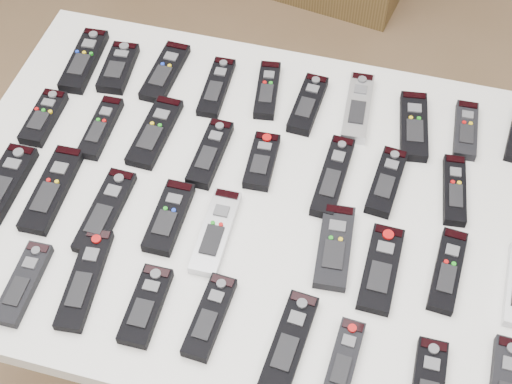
% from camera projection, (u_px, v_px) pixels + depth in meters
% --- Properties ---
extents(ground, '(4.00, 4.00, 0.00)m').
position_uv_depth(ground, '(305.00, 365.00, 2.05)').
color(ground, brown).
rests_on(ground, ground).
extents(table, '(1.25, 0.88, 0.78)m').
position_uv_depth(table, '(256.00, 214.00, 1.48)').
color(table, white).
rests_on(table, ground).
extents(remote_0, '(0.07, 0.20, 0.02)m').
position_uv_depth(remote_0, '(84.00, 60.00, 1.66)').
color(remote_0, black).
rests_on(remote_0, table).
extents(remote_1, '(0.07, 0.16, 0.02)m').
position_uv_depth(remote_1, '(118.00, 68.00, 1.65)').
color(remote_1, black).
rests_on(remote_1, table).
extents(remote_2, '(0.06, 0.19, 0.02)m').
position_uv_depth(remote_2, '(165.00, 72.00, 1.64)').
color(remote_2, black).
rests_on(remote_2, table).
extents(remote_3, '(0.06, 0.18, 0.02)m').
position_uv_depth(remote_3, '(216.00, 87.00, 1.61)').
color(remote_3, black).
rests_on(remote_3, table).
extents(remote_4, '(0.07, 0.17, 0.02)m').
position_uv_depth(remote_4, '(267.00, 90.00, 1.60)').
color(remote_4, black).
rests_on(remote_4, table).
extents(remote_5, '(0.06, 0.17, 0.02)m').
position_uv_depth(remote_5, '(308.00, 104.00, 1.58)').
color(remote_5, black).
rests_on(remote_5, table).
extents(remote_6, '(0.06, 0.20, 0.02)m').
position_uv_depth(remote_6, '(358.00, 107.00, 1.57)').
color(remote_6, '#B7B7BC').
rests_on(remote_6, table).
extents(remote_7, '(0.08, 0.19, 0.02)m').
position_uv_depth(remote_7, '(414.00, 126.00, 1.54)').
color(remote_7, black).
rests_on(remote_7, table).
extents(remote_8, '(0.05, 0.16, 0.02)m').
position_uv_depth(remote_8, '(466.00, 130.00, 1.53)').
color(remote_8, black).
rests_on(remote_8, table).
extents(remote_10, '(0.06, 0.15, 0.02)m').
position_uv_depth(remote_10, '(44.00, 118.00, 1.55)').
color(remote_10, black).
rests_on(remote_10, table).
extents(remote_11, '(0.05, 0.17, 0.02)m').
position_uv_depth(remote_11, '(101.00, 128.00, 1.54)').
color(remote_11, black).
rests_on(remote_11, table).
extents(remote_12, '(0.07, 0.19, 0.02)m').
position_uv_depth(remote_12, '(155.00, 132.00, 1.53)').
color(remote_12, black).
rests_on(remote_12, table).
extents(remote_13, '(0.05, 0.17, 0.02)m').
position_uv_depth(remote_13, '(210.00, 153.00, 1.49)').
color(remote_13, black).
rests_on(remote_13, table).
extents(remote_14, '(0.06, 0.14, 0.02)m').
position_uv_depth(remote_14, '(262.00, 161.00, 1.48)').
color(remote_14, black).
rests_on(remote_14, table).
extents(remote_15, '(0.06, 0.20, 0.02)m').
position_uv_depth(remote_15, '(333.00, 176.00, 1.45)').
color(remote_15, black).
rests_on(remote_15, table).
extents(remote_16, '(0.07, 0.17, 0.02)m').
position_uv_depth(remote_16, '(386.00, 182.00, 1.45)').
color(remote_16, black).
rests_on(remote_16, table).
extents(remote_17, '(0.06, 0.17, 0.02)m').
position_uv_depth(remote_17, '(454.00, 190.00, 1.44)').
color(remote_17, black).
rests_on(remote_17, table).
extents(remote_18, '(0.06, 0.19, 0.02)m').
position_uv_depth(remote_18, '(5.00, 183.00, 1.44)').
color(remote_18, black).
rests_on(remote_18, table).
extents(remote_19, '(0.07, 0.21, 0.02)m').
position_uv_depth(remote_19, '(52.00, 189.00, 1.44)').
color(remote_19, black).
rests_on(remote_19, table).
extents(remote_20, '(0.06, 0.20, 0.02)m').
position_uv_depth(remote_20, '(105.00, 211.00, 1.41)').
color(remote_20, black).
rests_on(remote_20, table).
extents(remote_21, '(0.06, 0.17, 0.02)m').
position_uv_depth(remote_21, '(169.00, 217.00, 1.39)').
color(remote_21, black).
rests_on(remote_21, table).
extents(remote_22, '(0.06, 0.19, 0.02)m').
position_uv_depth(remote_22, '(216.00, 232.00, 1.38)').
color(remote_22, '#B7B7BC').
rests_on(remote_22, table).
extents(remote_23, '(0.08, 0.19, 0.02)m').
position_uv_depth(remote_23, '(335.00, 247.00, 1.36)').
color(remote_23, black).
rests_on(remote_23, table).
extents(remote_24, '(0.06, 0.18, 0.02)m').
position_uv_depth(remote_24, '(381.00, 268.00, 1.33)').
color(remote_24, black).
rests_on(remote_24, table).
extents(remote_25, '(0.06, 0.18, 0.02)m').
position_uv_depth(remote_25, '(448.00, 270.00, 1.32)').
color(remote_25, black).
rests_on(remote_25, table).
extents(remote_28, '(0.05, 0.17, 0.02)m').
position_uv_depth(remote_28, '(23.00, 283.00, 1.31)').
color(remote_28, black).
rests_on(remote_28, table).
extents(remote_29, '(0.07, 0.21, 0.02)m').
position_uv_depth(remote_29, '(85.00, 279.00, 1.31)').
color(remote_29, black).
rests_on(remote_29, table).
extents(remote_30, '(0.06, 0.16, 0.02)m').
position_uv_depth(remote_30, '(146.00, 306.00, 1.28)').
color(remote_30, black).
rests_on(remote_30, table).
extents(remote_31, '(0.06, 0.17, 0.02)m').
position_uv_depth(remote_31, '(210.00, 317.00, 1.27)').
color(remote_31, black).
rests_on(remote_31, table).
extents(remote_32, '(0.07, 0.19, 0.02)m').
position_uv_depth(remote_32, '(289.00, 342.00, 1.24)').
color(remote_32, black).
rests_on(remote_32, table).
extents(remote_33, '(0.05, 0.15, 0.02)m').
position_uv_depth(remote_33, '(343.00, 361.00, 1.22)').
color(remote_33, black).
rests_on(remote_33, table).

